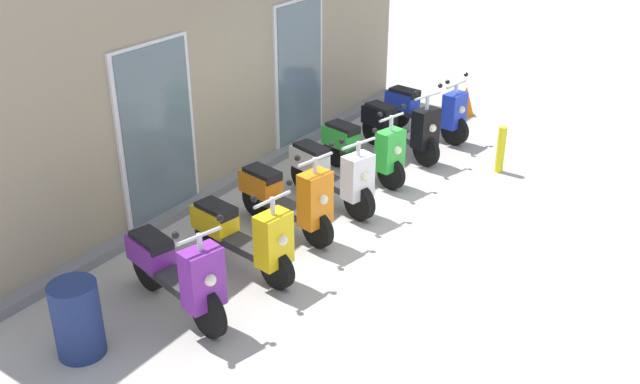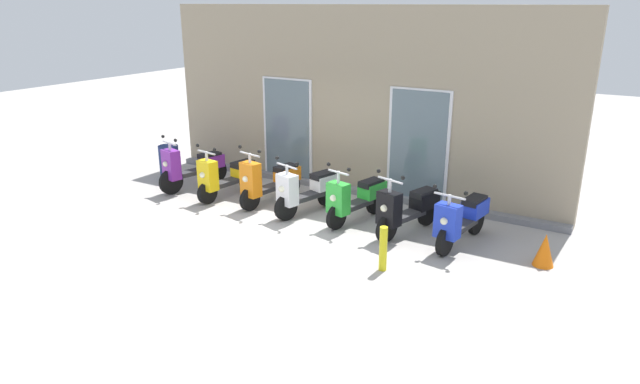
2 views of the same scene
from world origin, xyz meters
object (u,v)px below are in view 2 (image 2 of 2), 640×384
at_px(scooter_orange, 269,181).
at_px(scooter_white, 307,190).
at_px(scooter_yellow, 227,176).
at_px(scooter_blue, 462,218).
at_px(scooter_purple, 192,167).
at_px(traffic_cone, 545,250).
at_px(scooter_green, 356,197).
at_px(trash_bin, 169,162).
at_px(curb_bollard, 383,249).
at_px(scooter_black, 408,208).

relative_size(scooter_orange, scooter_white, 1.02).
bearing_deg(scooter_orange, scooter_yellow, -174.41).
bearing_deg(scooter_blue, scooter_purple, -179.74).
xyz_separation_m(scooter_purple, scooter_yellow, (1.00, -0.06, -0.03)).
xyz_separation_m(scooter_blue, traffic_cone, (1.35, -0.14, -0.20)).
xyz_separation_m(scooter_green, trash_bin, (-4.92, 0.25, -0.09)).
distance_m(scooter_white, curb_bollard, 2.71).
bearing_deg(trash_bin, scooter_green, -2.86).
bearing_deg(curb_bollard, scooter_blue, 64.89).
xyz_separation_m(trash_bin, traffic_cone, (8.25, -0.43, -0.12)).
bearing_deg(scooter_purple, curb_bollard, -16.24).
bearing_deg(trash_bin, scooter_blue, -2.38).
xyz_separation_m(scooter_orange, traffic_cone, (5.25, -0.15, -0.23)).
distance_m(scooter_orange, trash_bin, 3.01).
bearing_deg(curb_bollard, traffic_cone, 34.04).
relative_size(scooter_yellow, scooter_orange, 0.99).
height_order(scooter_orange, curb_bollard, scooter_orange).
height_order(scooter_white, scooter_black, scooter_black).
bearing_deg(scooter_white, curb_bollard, -33.27).
xyz_separation_m(scooter_orange, curb_bollard, (3.18, -1.55, -0.14)).
xyz_separation_m(scooter_green, curb_bollard, (1.26, -1.58, -0.12)).
distance_m(scooter_yellow, scooter_blue, 4.90).
xyz_separation_m(scooter_orange, trash_bin, (-3.00, 0.28, -0.11)).
bearing_deg(scooter_purple, scooter_green, 0.98).
relative_size(scooter_yellow, scooter_white, 1.01).
height_order(scooter_yellow, scooter_blue, scooter_yellow).
bearing_deg(curb_bollard, scooter_orange, 154.10).
relative_size(scooter_black, scooter_blue, 0.96).
bearing_deg(scooter_blue, scooter_green, 178.83).
height_order(scooter_yellow, scooter_black, scooter_black).
relative_size(scooter_black, curb_bollard, 2.20).
relative_size(scooter_orange, curb_bollard, 2.23).
distance_m(scooter_black, trash_bin, 5.96).
xyz_separation_m(scooter_black, curb_bollard, (0.23, -1.51, -0.13)).
distance_m(scooter_yellow, scooter_white, 1.92).
distance_m(scooter_purple, scooter_yellow, 1.01).
bearing_deg(scooter_green, curb_bollard, -51.34).
height_order(scooter_black, curb_bollard, scooter_black).
relative_size(scooter_purple, scooter_orange, 1.05).
distance_m(trash_bin, traffic_cone, 8.26).
bearing_deg(scooter_yellow, scooter_blue, 1.02).
bearing_deg(trash_bin, scooter_yellow, -10.59).
distance_m(scooter_black, curb_bollard, 1.54).
bearing_deg(scooter_yellow, curb_bollard, -19.12).
bearing_deg(scooter_white, trash_bin, 175.07).
bearing_deg(scooter_blue, scooter_white, -179.00).
bearing_deg(scooter_yellow, traffic_cone, -0.49).
bearing_deg(scooter_white, scooter_black, 0.81).
xyz_separation_m(scooter_purple, scooter_blue, (5.90, 0.03, -0.03)).
bearing_deg(traffic_cone, trash_bin, 177.04).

